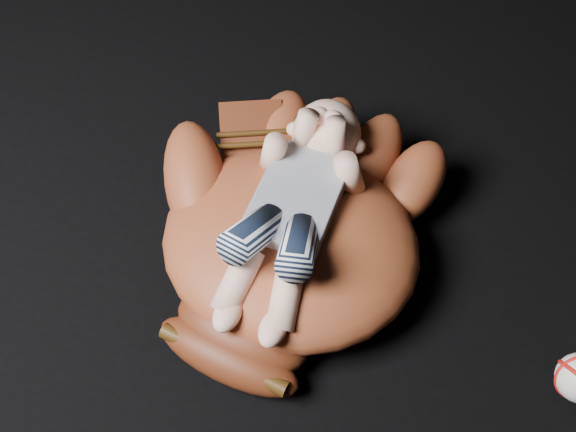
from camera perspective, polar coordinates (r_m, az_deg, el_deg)
The scene contains 2 objects.
baseball_glove at distance 1.06m, azimuth 0.20°, elevation -1.50°, with size 0.48×0.55×0.17m, color maroon, non-canonical shape.
newborn_baby at distance 1.01m, azimuth 0.15°, elevation 0.30°, with size 0.18×0.40×0.16m, color #EDB499, non-canonical shape.
Camera 1 is at (0.04, -0.43, 0.95)m, focal length 45.00 mm.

